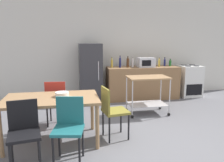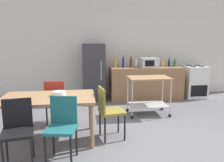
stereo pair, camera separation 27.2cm
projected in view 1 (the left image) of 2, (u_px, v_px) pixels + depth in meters
The scene contains 20 objects.
ground_plane at pixel (139, 140), 3.80m from camera, with size 12.00×12.00×0.00m, color slate.
back_wall at pixel (107, 46), 6.62m from camera, with size 8.40×0.12×2.90m, color silver.
kitchen_counter at pixel (142, 83), 6.39m from camera, with size 2.00×0.64×0.90m, color olive.
dining_table at pixel (52, 102), 3.64m from camera, with size 1.50×0.90×0.75m.
chair_red at pixel (57, 100), 4.38m from camera, with size 0.44×0.44×0.89m.
chair_olive at pixel (112, 109), 3.79m from camera, with size 0.46×0.46×0.89m.
chair_teal at pixel (69, 125), 3.09m from camera, with size 0.47×0.47×0.89m.
chair_black at pixel (24, 130), 2.93m from camera, with size 0.46×0.46×0.89m.
stove_oven at pixel (189, 81), 6.67m from camera, with size 0.60×0.61×0.92m.
refrigerator at pixel (91, 72), 6.16m from camera, with size 0.60×0.63×1.55m.
kitchen_cart at pixel (148, 89), 5.05m from camera, with size 0.91×0.57×0.85m.
bottle_wine at pixel (112, 63), 6.17m from camera, with size 0.06×0.06×0.28m.
bottle_vinegar at pixel (120, 62), 6.16m from camera, with size 0.06×0.06×0.33m.
bottle_hot_sauce at pixel (128, 63), 6.18m from camera, with size 0.07×0.07×0.30m.
bottle_olive_oil at pixel (133, 63), 6.25m from camera, with size 0.06×0.06×0.27m.
microwave at pixel (146, 62), 6.24m from camera, with size 0.46×0.35×0.26m.
bottle_soda at pixel (159, 63), 6.34m from camera, with size 0.06×0.06×0.25m.
bottle_sesame_oil at pixel (165, 62), 6.49m from camera, with size 0.06×0.06×0.26m.
bottle_soy_sauce at pixel (170, 63), 6.49m from camera, with size 0.07×0.07×0.21m.
fruit_bowl at pixel (62, 94), 3.69m from camera, with size 0.22×0.22×0.07m, color white.
Camera 1 is at (-1.10, -3.40, 1.69)m, focal length 36.27 mm.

